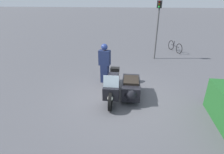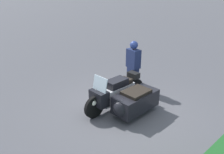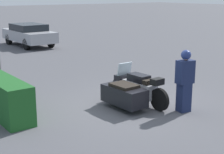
% 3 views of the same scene
% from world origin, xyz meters
% --- Properties ---
extents(ground_plane, '(160.00, 160.00, 0.00)m').
position_xyz_m(ground_plane, '(0.00, 0.00, 0.00)').
color(ground_plane, '#4C4C51').
extents(police_motorcycle, '(2.39, 1.26, 1.16)m').
position_xyz_m(police_motorcycle, '(0.03, 0.02, 0.46)').
color(police_motorcycle, black).
rests_on(police_motorcycle, ground).
extents(officer_rider, '(0.35, 0.51, 1.75)m').
position_xyz_m(officer_rider, '(-1.28, -0.90, 0.92)').
color(officer_rider, '#192347').
rests_on(officer_rider, ground).
extents(hedge_bush_curbside, '(2.86, 0.69, 1.03)m').
position_xyz_m(hedge_bush_curbside, '(1.53, 3.25, 0.52)').
color(hedge_bush_curbside, '#1E5623').
rests_on(hedge_bush_curbside, ground).
extents(parked_car_background, '(4.45, 1.84, 1.37)m').
position_xyz_m(parked_car_background, '(12.85, -2.48, 0.75)').
color(parked_car_background, '#9E9EA3').
rests_on(parked_car_background, ground).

